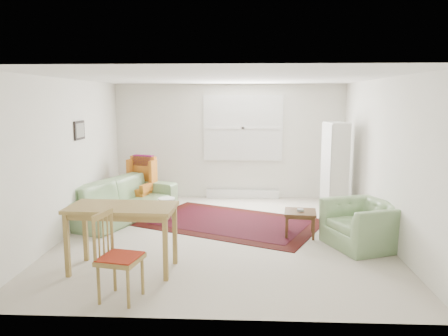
{
  "coord_description": "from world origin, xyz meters",
  "views": [
    {
      "loc": [
        0.34,
        -6.81,
        2.19
      ],
      "look_at": [
        0.0,
        0.3,
        1.05
      ],
      "focal_mm": 35.0,
      "sensor_mm": 36.0,
      "label": 1
    }
  ],
  "objects_px": {
    "desk": "(123,238)",
    "armchair": "(363,220)",
    "sofa": "(123,192)",
    "cabinet": "(335,167)",
    "desk_chair": "(120,257)",
    "coffee_table": "(300,223)",
    "wingback_chair": "(137,182)",
    "stool": "(167,209)"
  },
  "relations": [
    {
      "from": "sofa",
      "to": "desk_chair",
      "type": "xyz_separation_m",
      "value": [
        0.9,
        -3.32,
        0.01
      ]
    },
    {
      "from": "sofa",
      "to": "stool",
      "type": "xyz_separation_m",
      "value": [
        0.83,
        -0.12,
        -0.28
      ]
    },
    {
      "from": "cabinet",
      "to": "stool",
      "type": "bearing_deg",
      "value": -170.65
    },
    {
      "from": "sofa",
      "to": "stool",
      "type": "relative_size",
      "value": 5.85
    },
    {
      "from": "wingback_chair",
      "to": "stool",
      "type": "xyz_separation_m",
      "value": [
        0.77,
        -0.96,
        -0.31
      ]
    },
    {
      "from": "sofa",
      "to": "wingback_chair",
      "type": "xyz_separation_m",
      "value": [
        0.06,
        0.83,
        0.03
      ]
    },
    {
      "from": "sofa",
      "to": "cabinet",
      "type": "relative_size",
      "value": 1.38
    },
    {
      "from": "wingback_chair",
      "to": "desk",
      "type": "xyz_separation_m",
      "value": [
        0.64,
        -3.33,
        -0.09
      ]
    },
    {
      "from": "desk_chair",
      "to": "desk",
      "type": "bearing_deg",
      "value": 25.8
    },
    {
      "from": "armchair",
      "to": "desk_chair",
      "type": "bearing_deg",
      "value": -80.53
    },
    {
      "from": "armchair",
      "to": "cabinet",
      "type": "height_order",
      "value": "cabinet"
    },
    {
      "from": "armchair",
      "to": "desk",
      "type": "relative_size",
      "value": 0.77
    },
    {
      "from": "stool",
      "to": "cabinet",
      "type": "bearing_deg",
      "value": 14.45
    },
    {
      "from": "wingback_chair",
      "to": "desk",
      "type": "relative_size",
      "value": 0.77
    },
    {
      "from": "coffee_table",
      "to": "cabinet",
      "type": "height_order",
      "value": "cabinet"
    },
    {
      "from": "desk",
      "to": "armchair",
      "type": "bearing_deg",
      "value": 17.74
    },
    {
      "from": "armchair",
      "to": "stool",
      "type": "distance_m",
      "value": 3.44
    },
    {
      "from": "sofa",
      "to": "wingback_chair",
      "type": "distance_m",
      "value": 0.84
    },
    {
      "from": "sofa",
      "to": "armchair",
      "type": "bearing_deg",
      "value": -88.33
    },
    {
      "from": "coffee_table",
      "to": "stool",
      "type": "distance_m",
      "value": 2.45
    },
    {
      "from": "coffee_table",
      "to": "armchair",
      "type": "bearing_deg",
      "value": -29.93
    },
    {
      "from": "sofa",
      "to": "stool",
      "type": "bearing_deg",
      "value": -77.06
    },
    {
      "from": "desk_chair",
      "to": "coffee_table",
      "type": "bearing_deg",
      "value": -31.31
    },
    {
      "from": "armchair",
      "to": "desk",
      "type": "height_order",
      "value": "desk"
    },
    {
      "from": "wingback_chair",
      "to": "stool",
      "type": "bearing_deg",
      "value": -33.79
    },
    {
      "from": "sofa",
      "to": "armchair",
      "type": "distance_m",
      "value": 4.25
    },
    {
      "from": "coffee_table",
      "to": "cabinet",
      "type": "xyz_separation_m",
      "value": [
        0.86,
        1.64,
        0.66
      ]
    },
    {
      "from": "armchair",
      "to": "stool",
      "type": "xyz_separation_m",
      "value": [
        -3.17,
        1.32,
        -0.2
      ]
    },
    {
      "from": "desk",
      "to": "desk_chair",
      "type": "distance_m",
      "value": 0.85
    },
    {
      "from": "stool",
      "to": "cabinet",
      "type": "relative_size",
      "value": 0.24
    },
    {
      "from": "coffee_table",
      "to": "desk_chair",
      "type": "bearing_deg",
      "value": -133.31
    },
    {
      "from": "armchair",
      "to": "wingback_chair",
      "type": "relative_size",
      "value": 1.0
    },
    {
      "from": "stool",
      "to": "desk_chair",
      "type": "bearing_deg",
      "value": -88.75
    },
    {
      "from": "wingback_chair",
      "to": "desk",
      "type": "distance_m",
      "value": 3.39
    },
    {
      "from": "wingback_chair",
      "to": "cabinet",
      "type": "xyz_separation_m",
      "value": [
        3.94,
        -0.14,
        0.35
      ]
    },
    {
      "from": "stool",
      "to": "desk",
      "type": "xyz_separation_m",
      "value": [
        -0.13,
        -2.37,
        0.22
      ]
    },
    {
      "from": "desk_chair",
      "to": "armchair",
      "type": "bearing_deg",
      "value": -46.78
    },
    {
      "from": "desk",
      "to": "desk_chair",
      "type": "height_order",
      "value": "desk_chair"
    },
    {
      "from": "sofa",
      "to": "coffee_table",
      "type": "relative_size",
      "value": 4.82
    },
    {
      "from": "sofa",
      "to": "cabinet",
      "type": "bearing_deg",
      "value": -58.7
    },
    {
      "from": "armchair",
      "to": "cabinet",
      "type": "relative_size",
      "value": 0.59
    },
    {
      "from": "wingback_chair",
      "to": "cabinet",
      "type": "height_order",
      "value": "cabinet"
    }
  ]
}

